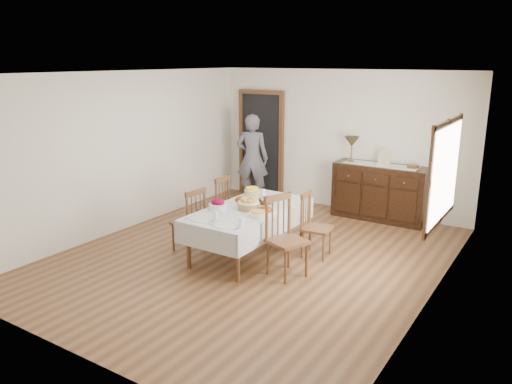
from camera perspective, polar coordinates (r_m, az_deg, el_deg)
The scene contains 26 objects.
ground at distance 7.30m, azimuth -0.43°, elevation -7.39°, with size 6.00×6.00×0.00m, color brown.
room_shell at distance 7.27m, azimuth 0.41°, elevation 5.98°, with size 5.02×6.02×2.65m.
dining_table at distance 7.20m, azimuth -0.82°, elevation -2.51°, with size 1.06×2.06×0.70m.
chair_left_near at distance 7.41m, azimuth -7.50°, elevation -3.16°, with size 0.45×0.45×0.97m.
chair_left_far at distance 8.05m, azimuth -4.62°, elevation -1.52°, with size 0.43×0.43×0.99m.
chair_right_near at distance 6.56m, azimuth 3.31°, elevation -5.01°, with size 0.57×0.57×1.07m.
chair_right_far at distance 7.23m, azimuth 6.62°, elevation -3.69°, with size 0.44×0.44×0.94m.
sideboard at distance 9.10m, azimuth 14.01°, elevation -0.01°, with size 1.64×0.59×0.98m.
person at distance 9.88m, azimuth -0.43°, elevation 4.22°, with size 0.58×0.37×1.87m, color slate.
bread_basket at distance 7.10m, azimuth -0.87°, elevation -1.40°, with size 0.33×0.33×0.17m.
egg_basket at distance 7.42m, azimuth 0.61°, elevation -0.99°, with size 0.27×0.27×0.11m.
ham_platter_a at distance 7.45m, azimuth -1.73°, elevation -0.97°, with size 0.33×0.33×0.11m.
ham_platter_b at distance 6.98m, azimuth 1.11°, elevation -2.08°, with size 0.31×0.31×0.11m.
beet_bowl at distance 7.09m, azimuth -4.39°, elevation -1.50°, with size 0.26×0.26×0.16m.
carrot_bowl at distance 7.37m, azimuth 2.53°, elevation -1.04°, with size 0.23×0.23×0.09m.
pineapple_bowl at distance 7.81m, azimuth -0.45°, elevation 0.02°, with size 0.25×0.25×0.13m.
casserole_dish at distance 6.79m, azimuth 0.26°, elevation -2.50°, with size 0.26×0.26×0.08m.
butter_dish at distance 7.09m, azimuth -1.91°, elevation -1.75°, with size 0.14×0.09×0.07m.
setting_left at distance 6.70m, azimuth -5.84°, elevation -2.96°, with size 0.42×0.31×0.10m.
setting_right at distance 6.42m, azimuth -2.95°, elevation -3.71°, with size 0.42×0.31×0.10m.
glass_far_a at distance 7.83m, azimuth 0.83°, elevation -0.02°, with size 0.07×0.07×0.10m.
glass_far_b at distance 7.51m, azimuth 4.03°, elevation -0.70°, with size 0.06×0.06×0.10m.
runner at distance 8.98m, azimuth 14.08°, elevation 3.02°, with size 1.30×0.35×0.01m.
table_lamp at distance 9.08m, azimuth 10.89°, elevation 5.59°, with size 0.26×0.26×0.46m.
picture_frame at distance 8.88m, azimuth 14.44°, elevation 3.76°, with size 0.22×0.08×0.28m.
deco_bowl at distance 8.87m, azimuth 17.51°, elevation 2.79°, with size 0.20×0.20×0.06m.
Camera 1 is at (3.69, -5.65, 2.78)m, focal length 35.00 mm.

